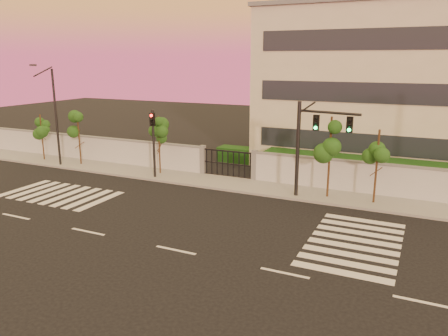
% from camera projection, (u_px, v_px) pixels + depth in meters
% --- Properties ---
extents(ground, '(120.00, 120.00, 0.00)m').
position_uv_depth(ground, '(176.00, 250.00, 19.25)').
color(ground, black).
rests_on(ground, ground).
extents(sidewalk, '(60.00, 3.00, 0.15)m').
position_uv_depth(sidewalk, '(260.00, 188.00, 28.45)').
color(sidewalk, gray).
rests_on(sidewalk, ground).
extents(perimeter_wall, '(60.00, 0.36, 2.20)m').
position_uv_depth(perimeter_wall, '(270.00, 168.00, 29.49)').
color(perimeter_wall, '#B8BBBF').
rests_on(perimeter_wall, ground).
extents(hedge_row, '(41.00, 4.25, 1.80)m').
position_uv_depth(hedge_row, '(296.00, 165.00, 31.51)').
color(hedge_row, '#133610').
rests_on(hedge_row, ground).
extents(institutional_building, '(24.40, 12.40, 12.25)m').
position_uv_depth(institutional_building, '(425.00, 87.00, 33.35)').
color(institutional_building, beige).
rests_on(institutional_building, ground).
extents(road_markings, '(57.00, 7.62, 0.02)m').
position_uv_depth(road_markings, '(187.00, 218.00, 23.21)').
color(road_markings, silver).
rests_on(road_markings, ground).
extents(street_tree_a, '(1.31, 1.04, 3.88)m').
position_uv_depth(street_tree_a, '(41.00, 127.00, 35.59)').
color(street_tree_a, '#382314').
rests_on(street_tree_a, ground).
extents(street_tree_b, '(1.43, 1.14, 4.13)m').
position_uv_depth(street_tree_b, '(79.00, 128.00, 33.95)').
color(street_tree_b, '#382314').
rests_on(street_tree_b, ground).
extents(street_tree_c, '(1.38, 1.10, 4.31)m').
position_uv_depth(street_tree_c, '(159.00, 132.00, 31.12)').
color(street_tree_c, '#382314').
rests_on(street_tree_c, ground).
extents(street_tree_d, '(1.56, 1.24, 4.98)m').
position_uv_depth(street_tree_d, '(331.00, 139.00, 25.54)').
color(street_tree_d, '#382314').
rests_on(street_tree_d, ground).
extents(street_tree_e, '(1.51, 1.20, 4.40)m').
position_uv_depth(street_tree_e, '(378.00, 150.00, 24.56)').
color(street_tree_e, '#382314').
rests_on(street_tree_e, ground).
extents(traffic_signal_main, '(3.67, 0.83, 5.84)m').
position_uv_depth(traffic_signal_main, '(310.00, 139.00, 25.46)').
color(traffic_signal_main, black).
rests_on(traffic_signal_main, ground).
extents(traffic_signal_secondary, '(0.38, 0.35, 4.86)m').
position_uv_depth(traffic_signal_secondary, '(153.00, 136.00, 30.09)').
color(traffic_signal_secondary, black).
rests_on(traffic_signal_secondary, ground).
extents(streetlight_west, '(0.47, 1.90, 7.88)m').
position_uv_depth(streetlight_west, '(54.00, 113.00, 33.30)').
color(streetlight_west, black).
rests_on(streetlight_west, ground).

